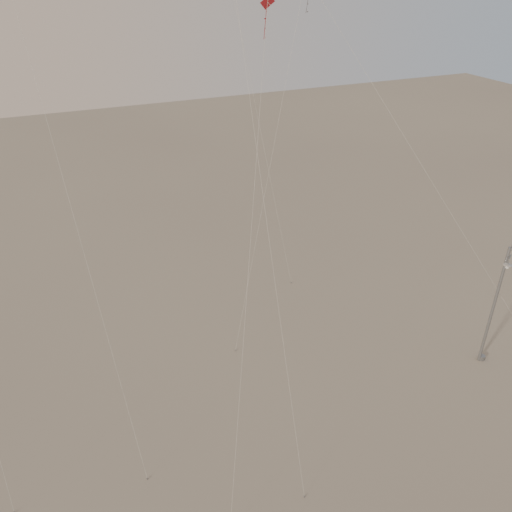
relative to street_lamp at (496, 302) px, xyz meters
name	(u,v)px	position (x,y,z in m)	size (l,w,h in m)	color
ground	(344,446)	(-12.08, -2.69, -4.40)	(160.00, 160.00, 0.00)	gray
street_lamp	(496,302)	(0.00, 0.00, 0.00)	(1.47, 1.06, 8.24)	gray
kite_3	(256,159)	(-15.86, 0.35, 11.09)	(5.43, 7.66, 21.71)	maroon
kite_4	(374,88)	(-4.39, 8.60, 11.51)	(9.96, 15.41, 21.95)	#2E2826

